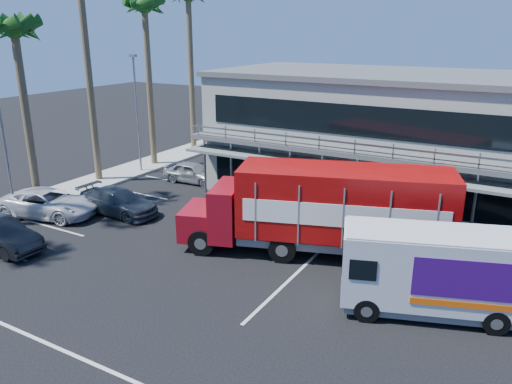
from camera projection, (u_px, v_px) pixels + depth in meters
The scene contains 14 objects.
ground at pixel (225, 286), 19.64m from camera, with size 120.00×120.00×0.00m, color black.
building at pixel (404, 136), 29.45m from camera, with size 22.40×12.00×7.30m.
curb_strip at pixel (78, 188), 31.63m from camera, with size 3.00×32.00×0.16m, color #A5A399.
palm_c at pixel (15, 38), 26.27m from camera, with size 2.80×2.80×10.75m.
palm_e at pixel (145, 15), 34.03m from camera, with size 2.80×2.80×12.25m.
palm_f at pixel (188, 5), 38.48m from camera, with size 2.80×2.80×13.25m.
light_pole_near at pixel (3, 134), 25.75m from camera, with size 0.50×0.25×8.09m.
light_pole_far at pixel (137, 109), 34.02m from camera, with size 0.50×0.25×8.09m.
red_truck at pixel (325, 208), 21.84m from camera, with size 12.12×6.27×3.99m.
white_van at pixel (435, 271), 17.29m from camera, with size 6.72×4.13×3.11m.
parked_car_b at pixel (1, 235), 22.69m from camera, with size 1.52×4.35×1.43m, color black.
parked_car_c at pixel (49, 203), 26.84m from camera, with size 2.45×5.32×1.48m, color silver.
parked_car_d at pixel (118, 202), 27.20m from camera, with size 1.97×4.84×1.40m, color #303941.
parked_car_e at pixel (193, 172), 32.82m from camera, with size 1.62×4.02×1.37m, color gray.
Camera 1 is at (9.74, -14.62, 9.61)m, focal length 35.00 mm.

